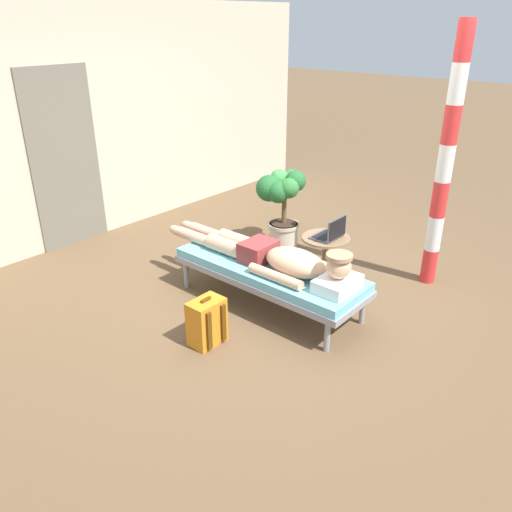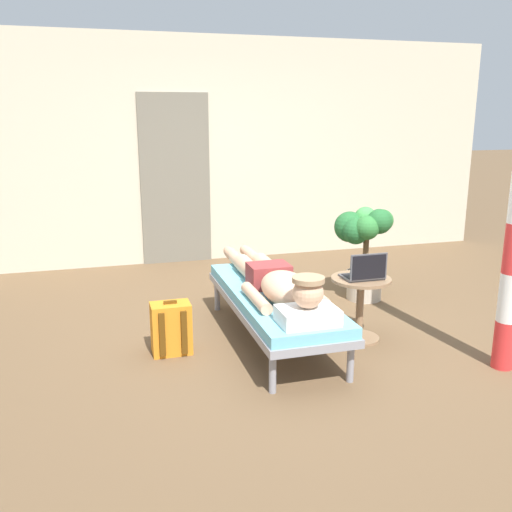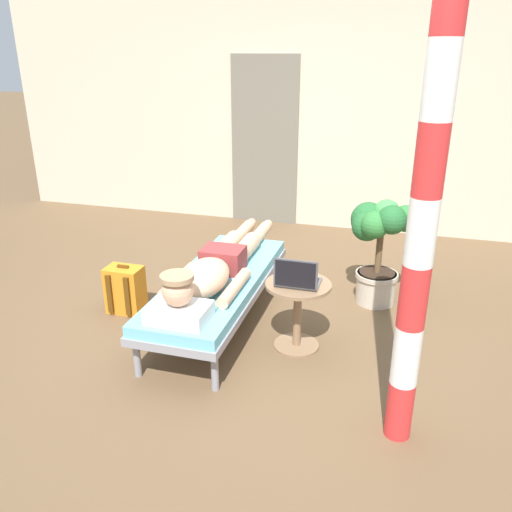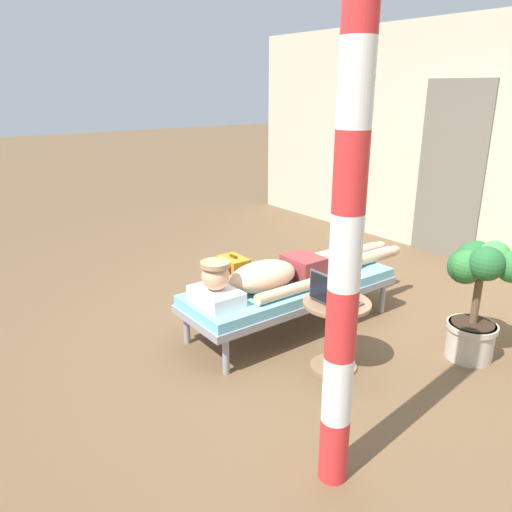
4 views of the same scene
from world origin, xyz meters
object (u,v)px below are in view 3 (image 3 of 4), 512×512
at_px(potted_plant, 378,240).
at_px(porch_post, 422,232).
at_px(laptop, 297,279).
at_px(lounge_chair, 218,285).
at_px(side_table, 298,304).
at_px(person_reclining, 214,268).
at_px(backpack, 126,290).

height_order(potted_plant, porch_post, porch_post).
bearing_deg(laptop, potted_plant, 63.60).
relative_size(lounge_chair, side_table, 3.62).
xyz_separation_m(potted_plant, porch_post, (0.27, -1.72, 0.68)).
height_order(lounge_chair, potted_plant, potted_plant).
relative_size(lounge_chair, person_reclining, 0.87).
bearing_deg(person_reclining, laptop, -12.57).
height_order(side_table, laptop, laptop).
height_order(lounge_chair, porch_post, porch_post).
distance_m(person_reclining, laptop, 0.70).
relative_size(lounge_chair, potted_plant, 2.06).
xyz_separation_m(laptop, backpack, (-1.51, 0.21, -0.39)).
bearing_deg(potted_plant, backpack, -158.65).
distance_m(backpack, potted_plant, 2.19).
bearing_deg(backpack, side_table, -5.96).
height_order(side_table, potted_plant, potted_plant).
xyz_separation_m(person_reclining, porch_post, (1.45, -0.88, 0.73)).
bearing_deg(lounge_chair, porch_post, -33.24).
bearing_deg(potted_plant, porch_post, -81.02).
bearing_deg(backpack, person_reclining, -3.93).
distance_m(person_reclining, potted_plant, 1.45).
relative_size(potted_plant, porch_post, 0.37).
distance_m(lounge_chair, laptop, 0.75).
relative_size(laptop, potted_plant, 0.34).
height_order(lounge_chair, laptop, laptop).
relative_size(lounge_chair, backpack, 4.47).
height_order(person_reclining, potted_plant, potted_plant).
relative_size(person_reclining, side_table, 4.15).
bearing_deg(backpack, porch_post, -22.36).
relative_size(lounge_chair, laptop, 6.11).
bearing_deg(side_table, laptop, -90.00).
distance_m(person_reclining, backpack, 0.89).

